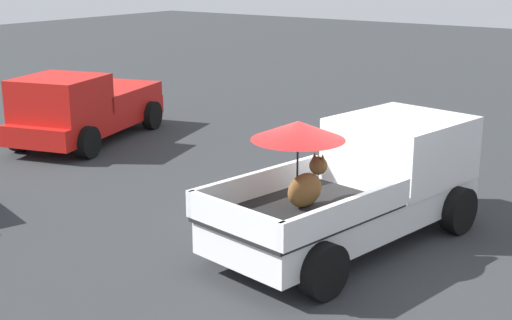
{
  "coord_description": "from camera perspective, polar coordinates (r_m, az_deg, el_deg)",
  "views": [
    {
      "loc": [
        -9.77,
        -5.18,
        4.48
      ],
      "look_at": [
        0.09,
        1.89,
        1.1
      ],
      "focal_mm": 50.58,
      "sensor_mm": 36.0,
      "label": 1
    }
  ],
  "objects": [
    {
      "name": "ground_plane",
      "position": [
        11.93,
        7.2,
        -6.62
      ],
      "size": [
        80.0,
        80.0,
        0.0
      ],
      "primitive_type": "plane",
      "color": "#2D3033"
    },
    {
      "name": "pickup_truck_main",
      "position": [
        11.92,
        8.58,
        -1.69
      ],
      "size": [
        5.29,
        2.94,
        2.2
      ],
      "rotation": [
        0.0,
        0.0,
        -0.17
      ],
      "color": "black",
      "rests_on": "ground"
    },
    {
      "name": "pickup_truck_red",
      "position": [
        18.75,
        -13.43,
        4.06
      ],
      "size": [
        5.11,
        3.17,
        1.8
      ],
      "rotation": [
        0.0,
        0.0,
        3.42
      ],
      "color": "black",
      "rests_on": "ground"
    }
  ]
}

